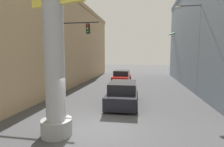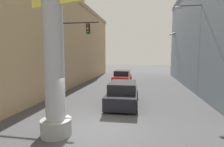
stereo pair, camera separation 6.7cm
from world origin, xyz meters
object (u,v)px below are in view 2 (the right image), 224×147
at_px(palm_tree_far_right, 177,49).
at_px(palm_tree_near_left, 24,26).
at_px(traffic_light_mast, 52,45).
at_px(car_lead, 123,94).
at_px(palm_tree_mid_left, 59,36).
at_px(pedestrian_curb_left, 26,92).
at_px(palm_tree_far_left, 87,45).
at_px(street_lamp, 197,42).
at_px(neon_sign_pole, 53,20).
at_px(car_far, 122,77).

relative_size(palm_tree_far_right, palm_tree_near_left, 0.77).
relative_size(traffic_light_mast, car_lead, 1.18).
xyz_separation_m(car_lead, palm_tree_mid_left, (-7.46, 5.26, 4.67)).
bearing_deg(pedestrian_curb_left, car_lead, 17.06).
xyz_separation_m(palm_tree_far_right, palm_tree_far_left, (-13.97, -1.91, 0.67)).
bearing_deg(palm_tree_far_left, palm_tree_mid_left, -89.37).
distance_m(palm_tree_mid_left, pedestrian_curb_left, 8.50).
distance_m(street_lamp, palm_tree_near_left, 13.52).
bearing_deg(street_lamp, palm_tree_far_left, 140.61).
distance_m(street_lamp, palm_tree_far_left, 17.14).
bearing_deg(traffic_light_mast, neon_sign_pole, -60.12).
height_order(car_far, palm_tree_far_left, palm_tree_far_left).
height_order(traffic_light_mast, palm_tree_far_right, palm_tree_far_right).
bearing_deg(pedestrian_curb_left, palm_tree_far_right, 55.53).
distance_m(neon_sign_pole, car_lead, 7.10).
xyz_separation_m(car_far, palm_tree_far_right, (7.63, 7.12, 3.62)).
xyz_separation_m(traffic_light_mast, pedestrian_curb_left, (-0.69, -2.31, -3.17)).
xyz_separation_m(palm_tree_mid_left, palm_tree_far_left, (-0.10, 9.30, -0.39)).
bearing_deg(car_lead, palm_tree_mid_left, 144.80).
bearing_deg(palm_tree_far_right, palm_tree_mid_left, -141.05).
distance_m(neon_sign_pole, palm_tree_far_right, 23.46).
relative_size(street_lamp, car_far, 1.64).
distance_m(palm_tree_far_right, pedestrian_curb_left, 22.55).
xyz_separation_m(palm_tree_mid_left, palm_tree_far_right, (13.87, 11.21, -1.06)).
height_order(neon_sign_pole, palm_tree_near_left, neon_sign_pole).
xyz_separation_m(car_far, palm_tree_far_left, (-6.35, 5.21, 4.29)).
distance_m(neon_sign_pole, street_lamp, 12.00).
bearing_deg(palm_tree_far_right, street_lamp, -93.26).
height_order(car_lead, car_far, same).
xyz_separation_m(neon_sign_pole, traffic_light_mast, (-3.30, 5.74, -0.67)).
height_order(neon_sign_pole, palm_tree_far_left, neon_sign_pole).
height_order(street_lamp, palm_tree_near_left, palm_tree_near_left).
bearing_deg(neon_sign_pole, traffic_light_mast, 119.88).
distance_m(car_far, palm_tree_far_right, 11.04).
relative_size(palm_tree_mid_left, pedestrian_curb_left, 4.95).
bearing_deg(neon_sign_pole, car_far, 86.08).
height_order(car_far, palm_tree_near_left, palm_tree_near_left).
height_order(palm_tree_mid_left, palm_tree_far_left, palm_tree_far_left).
relative_size(car_lead, car_far, 1.07).
relative_size(street_lamp, car_lead, 1.53).
relative_size(street_lamp, palm_tree_near_left, 0.82).
bearing_deg(palm_tree_near_left, traffic_light_mast, 27.92).
distance_m(street_lamp, car_lead, 7.77).
bearing_deg(street_lamp, palm_tree_mid_left, 173.16).
relative_size(palm_tree_near_left, pedestrian_curb_left, 5.34).
bearing_deg(car_far, car_lead, -82.59).
height_order(car_far, pedestrian_curb_left, pedestrian_curb_left).
relative_size(palm_tree_far_left, palm_tree_near_left, 0.95).
bearing_deg(neon_sign_pole, palm_tree_far_right, 68.40).
height_order(street_lamp, palm_tree_far_right, street_lamp).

